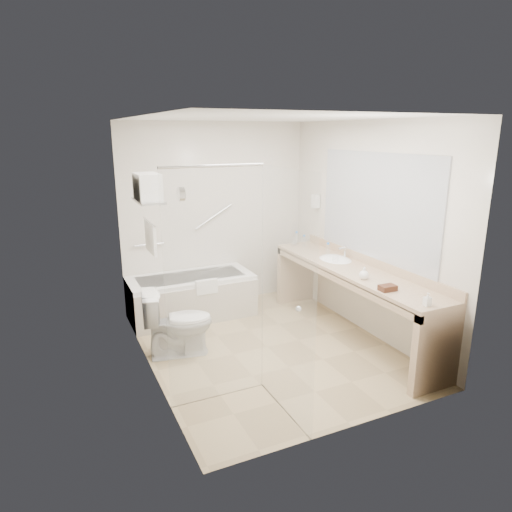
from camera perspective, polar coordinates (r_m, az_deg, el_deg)
name	(u,v)px	position (r m, az deg, el deg)	size (l,w,h in m)	color
floor	(267,347)	(5.29, 1.40, -11.29)	(3.20, 3.20, 0.00)	tan
ceiling	(269,118)	(4.73, 1.60, 16.88)	(2.60, 3.20, 0.10)	silver
wall_back	(216,216)	(6.31, -5.01, 5.03)	(2.60, 0.10, 2.50)	beige
wall_front	(361,284)	(3.56, 13.05, -3.45)	(2.60, 0.10, 2.50)	beige
wall_left	(145,253)	(4.46, -13.66, 0.31)	(0.10, 3.20, 2.50)	beige
wall_right	(366,229)	(5.55, 13.62, 3.24)	(0.10, 3.20, 2.50)	beige
bathtub	(192,296)	(6.08, -8.06, -5.00)	(1.60, 0.73, 0.59)	white
grab_bar_short	(149,245)	(6.08, -13.25, 1.39)	(0.03, 0.03, 0.40)	silver
grab_bar_long	(214,217)	(6.25, -5.32, 4.93)	(0.03, 0.03, 0.60)	silver
shower_enclosure	(250,292)	(3.85, -0.82, -4.47)	(0.96, 0.91, 2.11)	silver
towel_shelf	(148,195)	(4.72, -13.36, 7.40)	(0.24, 0.55, 0.81)	silver
vanity_counter	(352,285)	(5.43, 11.90, -3.59)	(0.55, 2.70, 0.95)	tan
sink	(335,262)	(5.71, 9.87, -0.68)	(0.40, 0.52, 0.14)	white
faucet	(345,252)	(5.76, 11.10, 0.54)	(0.03, 0.03, 0.14)	silver
mirror	(376,206)	(5.38, 14.72, 6.05)	(0.02, 2.00, 1.20)	#A8ACB4
hairdryer_unit	(316,201)	(6.33, 7.46, 6.83)	(0.08, 0.10, 0.18)	white
toilet	(178,323)	(5.06, -9.73, -8.24)	(0.42, 0.75, 0.73)	white
amenity_basket	(388,288)	(4.70, 16.13, -3.85)	(0.17, 0.11, 0.06)	#49271A
soap_bottle_a	(427,303)	(4.41, 20.61, -5.51)	(0.06, 0.12, 0.06)	white
soap_bottle_b	(364,275)	(4.98, 13.34, -2.27)	(0.10, 0.13, 0.10)	white
water_bottle_left	(328,250)	(5.79, 8.97, 0.74)	(0.06, 0.06, 0.18)	silver
water_bottle_mid	(296,239)	(6.34, 5.08, 2.18)	(0.06, 0.06, 0.19)	silver
water_bottle_right	(304,241)	(6.23, 6.02, 1.82)	(0.05, 0.05, 0.17)	silver
drinking_glass_near	(335,259)	(5.52, 9.90, -0.36)	(0.08, 0.08, 0.10)	silver
drinking_glass_far	(294,243)	(6.28, 4.75, 1.63)	(0.06, 0.06, 0.08)	silver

